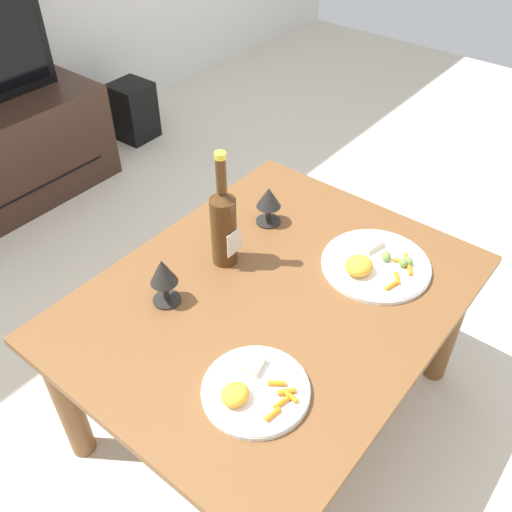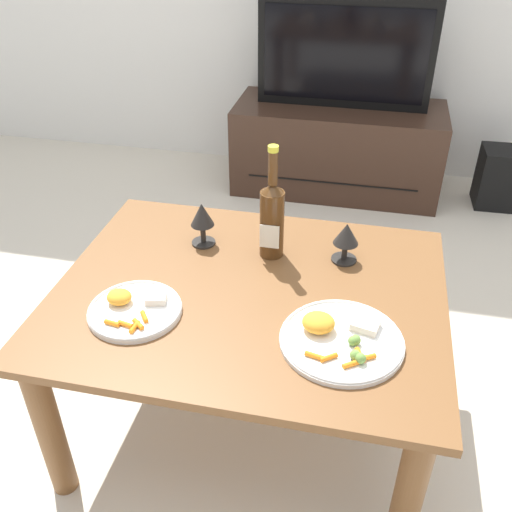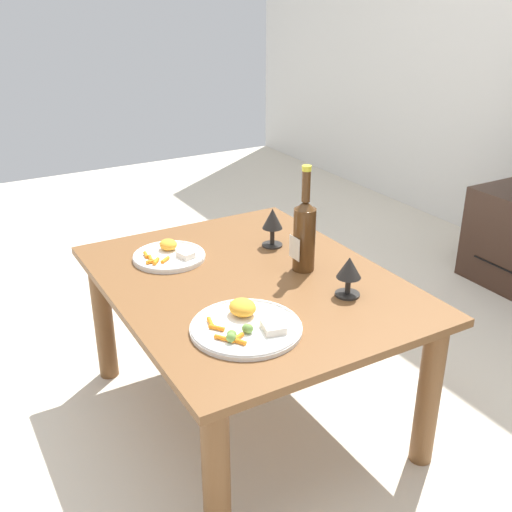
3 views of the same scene
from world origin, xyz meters
name	(u,v)px [view 1 (image 1 of 3)]	position (x,y,z in m)	size (l,w,h in m)	color
ground_plane	(269,407)	(0.00, 0.00, 0.00)	(6.40, 6.40, 0.00)	beige
dining_table	(272,318)	(0.00, 0.00, 0.42)	(1.05, 0.83, 0.51)	brown
floor_speaker	(133,111)	(0.93, 1.66, 0.15)	(0.20, 0.20, 0.31)	black
wine_bottle	(223,223)	(0.03, 0.19, 0.64)	(0.07, 0.07, 0.34)	#4C2D14
goblet_left	(163,274)	(-0.19, 0.20, 0.61)	(0.07, 0.07, 0.14)	black
goblet_right	(269,200)	(0.24, 0.20, 0.60)	(0.07, 0.07, 0.12)	black
dinner_plate_left	(254,390)	(-0.27, -0.16, 0.53)	(0.24, 0.24, 0.05)	white
dinner_plate_right	(375,264)	(0.26, -0.16, 0.53)	(0.30, 0.30, 0.06)	white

